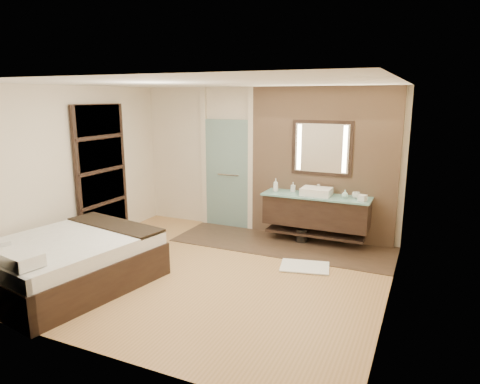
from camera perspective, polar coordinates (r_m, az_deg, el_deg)
The scene contains 15 objects.
floor at distance 6.41m, azimuth -4.30°, elevation -10.61°, with size 5.00×5.00×0.00m, color #A57845.
tile_strip at distance 7.55m, azimuth 5.61°, elevation -6.92°, with size 3.80×1.30×0.01m, color #392A1F.
stone_wall at distance 7.66m, azimuth 10.85°, elevation 3.58°, with size 2.60×0.08×2.70m, color tan.
vanity at distance 7.54m, azimuth 10.08°, elevation -2.52°, with size 1.85×0.55×0.88m.
mirror_unit at distance 7.57m, azimuth 10.84°, elevation 5.76°, with size 1.06×0.04×0.96m.
frosted_door at distance 8.31m, azimuth -1.73°, elevation 3.04°, with size 1.10×0.12×2.70m.
shoji_partition at distance 7.92m, azimuth -17.95°, elevation 2.44°, with size 0.06×1.20×2.40m.
bed at distance 6.30m, azimuth -21.90°, elevation -8.61°, with size 2.05×2.39×0.82m.
bath_mat at distance 6.61m, azimuth 8.63°, elevation -9.80°, with size 0.72×0.50×0.02m, color white.
waste_bin at distance 7.66m, azimuth 8.21°, elevation -5.78°, with size 0.20×0.20×0.24m, color black.
tissue_box at distance 7.22m, azimuth 16.01°, elevation -0.76°, with size 0.12×0.12×0.10m, color silver.
soap_bottle_a at distance 7.65m, azimuth 4.78°, elevation 0.93°, with size 0.09×0.09×0.23m, color silver.
soap_bottle_b at distance 7.67m, azimuth 7.08°, elevation 0.68°, with size 0.08×0.08×0.17m, color #B2B2B2.
soap_bottle_c at distance 7.35m, azimuth 13.82°, elevation -0.24°, with size 0.11×0.11×0.14m, color silver.
cup at distance 7.38m, azimuth 15.23°, elevation -0.41°, with size 0.13×0.13×0.10m, color white.
Camera 1 is at (2.85, -5.16, 2.52)m, focal length 32.00 mm.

